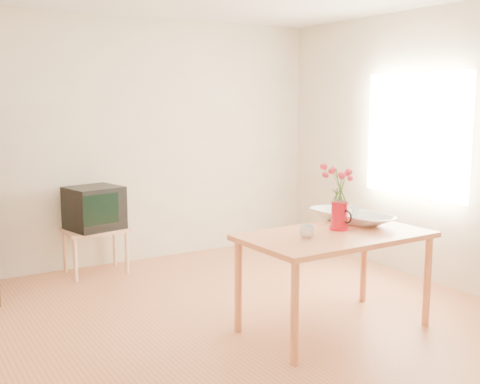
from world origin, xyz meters
TOP-DOWN VIEW (x-y plane):
  - room at (0.03, 0.00)m, footprint 4.50×4.50m
  - table at (0.40, -0.42)m, footprint 1.44×0.86m
  - tv_stand at (-0.70, 1.97)m, footprint 0.60×0.45m
  - pitcher at (0.51, -0.33)m, footprint 0.14×0.22m
  - flowers at (0.51, -0.34)m, footprint 0.25×0.25m
  - mug at (0.14, -0.42)m, footprint 0.15×0.15m
  - bowl at (0.78, -0.17)m, footprint 0.58×0.58m
  - teacup_a at (0.74, -0.17)m, footprint 0.09×0.09m
  - teacup_b at (0.82, -0.15)m, footprint 0.09×0.09m
  - television at (-0.70, 1.98)m, footprint 0.58×0.55m

SIDE VIEW (x-z plane):
  - tv_stand at x=-0.70m, z-range 0.16..0.62m
  - table at x=0.40m, z-range 0.29..1.04m
  - television at x=-0.70m, z-range 0.46..0.89m
  - mug at x=0.14m, z-range 0.75..0.84m
  - pitcher at x=0.51m, z-range 0.74..0.96m
  - teacup_a at x=0.74m, z-range 0.91..0.98m
  - teacup_b at x=0.82m, z-range 0.91..0.99m
  - bowl at x=0.78m, z-range 0.75..1.24m
  - flowers at x=0.51m, z-range 0.96..1.31m
  - room at x=0.03m, z-range -0.95..3.55m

